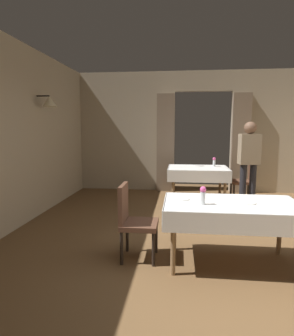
{
  "coord_description": "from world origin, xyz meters",
  "views": [
    {
      "loc": [
        -0.56,
        -3.35,
        1.61
      ],
      "look_at": [
        -1.0,
        0.62,
        1.06
      ],
      "focal_mm": 31.37,
      "sensor_mm": 36.0,
      "label": 1
    }
  ],
  "objects_px": {
    "dining_table_mid": "(232,209)",
    "flower_vase_mid": "(203,195)",
    "flower_vase_far": "(214,161)",
    "person_waiter_by_doorway": "(249,160)",
    "plate_far_b": "(199,166)",
    "chair_mid_left": "(133,218)",
    "plate_mid_b": "(247,203)",
    "chair_far_right": "(246,178)",
    "dining_table_far": "(198,171)",
    "plate_mid_c": "(182,199)"
  },
  "relations": [
    {
      "from": "flower_vase_far",
      "to": "dining_table_mid",
      "type": "bearing_deg",
      "value": -92.73
    },
    {
      "from": "flower_vase_far",
      "to": "dining_table_far",
      "type": "bearing_deg",
      "value": -151.51
    },
    {
      "from": "chair_far_right",
      "to": "flower_vase_far",
      "type": "distance_m",
      "value": 0.77
    },
    {
      "from": "chair_mid_left",
      "to": "flower_vase_mid",
      "type": "relative_size",
      "value": 4.47
    },
    {
      "from": "flower_vase_mid",
      "to": "plate_mid_c",
      "type": "bearing_deg",
      "value": 138.28
    },
    {
      "from": "flower_vase_mid",
      "to": "plate_mid_c",
      "type": "relative_size",
      "value": 1.1
    },
    {
      "from": "plate_mid_b",
      "to": "flower_vase_far",
      "type": "distance_m",
      "value": 3.24
    },
    {
      "from": "flower_vase_mid",
      "to": "plate_mid_b",
      "type": "distance_m",
      "value": 0.53
    },
    {
      "from": "person_waiter_by_doorway",
      "to": "chair_mid_left",
      "type": "bearing_deg",
      "value": -131.32
    },
    {
      "from": "plate_mid_b",
      "to": "flower_vase_far",
      "type": "bearing_deg",
      "value": 90.2
    },
    {
      "from": "chair_far_right",
      "to": "flower_vase_mid",
      "type": "relative_size",
      "value": 4.47
    },
    {
      "from": "dining_table_mid",
      "to": "person_waiter_by_doorway",
      "type": "xyz_separation_m",
      "value": [
        0.65,
        2.09,
        0.36
      ]
    },
    {
      "from": "plate_mid_b",
      "to": "flower_vase_mid",
      "type": "bearing_deg",
      "value": -167.26
    },
    {
      "from": "flower_vase_far",
      "to": "plate_far_b",
      "type": "relative_size",
      "value": 1.02
    },
    {
      "from": "plate_mid_b",
      "to": "plate_mid_c",
      "type": "height_order",
      "value": "same"
    },
    {
      "from": "dining_table_mid",
      "to": "plate_far_b",
      "type": "relative_size",
      "value": 7.67
    },
    {
      "from": "plate_mid_c",
      "to": "person_waiter_by_doorway",
      "type": "relative_size",
      "value": 0.11
    },
    {
      "from": "flower_vase_far",
      "to": "person_waiter_by_doorway",
      "type": "height_order",
      "value": "person_waiter_by_doorway"
    },
    {
      "from": "dining_table_far",
      "to": "plate_far_b",
      "type": "xyz_separation_m",
      "value": [
        0.04,
        0.24,
        0.1
      ]
    },
    {
      "from": "plate_mid_c",
      "to": "chair_mid_left",
      "type": "bearing_deg",
      "value": -174.55
    },
    {
      "from": "plate_far_b",
      "to": "dining_table_far",
      "type": "bearing_deg",
      "value": -99.71
    },
    {
      "from": "chair_mid_left",
      "to": "person_waiter_by_doorway",
      "type": "relative_size",
      "value": 0.54
    },
    {
      "from": "flower_vase_mid",
      "to": "plate_mid_c",
      "type": "xyz_separation_m",
      "value": [
        -0.23,
        0.21,
        -0.11
      ]
    },
    {
      "from": "flower_vase_far",
      "to": "plate_far_b",
      "type": "xyz_separation_m",
      "value": [
        -0.32,
        0.04,
        -0.11
      ]
    },
    {
      "from": "plate_mid_c",
      "to": "plate_far_b",
      "type": "relative_size",
      "value": 0.93
    },
    {
      "from": "plate_mid_c",
      "to": "plate_mid_b",
      "type": "bearing_deg",
      "value": -7.16
    },
    {
      "from": "chair_mid_left",
      "to": "chair_far_right",
      "type": "xyz_separation_m",
      "value": [
        2.0,
        3.08,
        0.0
      ]
    },
    {
      "from": "chair_far_right",
      "to": "plate_mid_b",
      "type": "distance_m",
      "value": 3.19
    },
    {
      "from": "chair_far_right",
      "to": "dining_table_mid",
      "type": "bearing_deg",
      "value": -104.92
    },
    {
      "from": "plate_mid_b",
      "to": "chair_mid_left",
      "type": "bearing_deg",
      "value": 178.43
    },
    {
      "from": "plate_far_b",
      "to": "flower_vase_far",
      "type": "bearing_deg",
      "value": -7.84
    },
    {
      "from": "plate_mid_c",
      "to": "flower_vase_far",
      "type": "xyz_separation_m",
      "value": [
        0.73,
        3.15,
        0.11
      ]
    },
    {
      "from": "chair_mid_left",
      "to": "flower_vase_far",
      "type": "bearing_deg",
      "value": 67.54
    },
    {
      "from": "plate_far_b",
      "to": "person_waiter_by_doorway",
      "type": "distance_m",
      "value": 1.46
    },
    {
      "from": "chair_mid_left",
      "to": "flower_vase_far",
      "type": "relative_size",
      "value": 4.47
    },
    {
      "from": "dining_table_far",
      "to": "flower_vase_mid",
      "type": "xyz_separation_m",
      "value": [
        -0.13,
        -3.16,
        0.2
      ]
    },
    {
      "from": "chair_mid_left",
      "to": "person_waiter_by_doorway",
      "type": "xyz_separation_m",
      "value": [
        1.82,
        2.06,
        0.51
      ]
    },
    {
      "from": "flower_vase_mid",
      "to": "plate_mid_b",
      "type": "height_order",
      "value": "flower_vase_mid"
    },
    {
      "from": "flower_vase_mid",
      "to": "plate_mid_c",
      "type": "distance_m",
      "value": 0.33
    },
    {
      "from": "flower_vase_mid",
      "to": "person_waiter_by_doorway",
      "type": "height_order",
      "value": "person_waiter_by_doorway"
    },
    {
      "from": "chair_mid_left",
      "to": "flower_vase_mid",
      "type": "distance_m",
      "value": 0.91
    },
    {
      "from": "dining_table_far",
      "to": "chair_far_right",
      "type": "distance_m",
      "value": 1.05
    },
    {
      "from": "dining_table_far",
      "to": "chair_far_right",
      "type": "relative_size",
      "value": 1.4
    },
    {
      "from": "flower_vase_mid",
      "to": "plate_mid_b",
      "type": "relative_size",
      "value": 0.99
    },
    {
      "from": "dining_table_far",
      "to": "chair_far_right",
      "type": "xyz_separation_m",
      "value": [
        1.04,
        0.07,
        -0.14
      ]
    },
    {
      "from": "dining_table_far",
      "to": "plate_mid_c",
      "type": "xyz_separation_m",
      "value": [
        -0.37,
        -2.95,
        0.1
      ]
    },
    {
      "from": "flower_vase_mid",
      "to": "plate_far_b",
      "type": "distance_m",
      "value": 3.41
    },
    {
      "from": "dining_table_far",
      "to": "plate_mid_c",
      "type": "distance_m",
      "value": 2.97
    },
    {
      "from": "dining_table_mid",
      "to": "flower_vase_mid",
      "type": "xyz_separation_m",
      "value": [
        -0.34,
        -0.12,
        0.2
      ]
    },
    {
      "from": "dining_table_mid",
      "to": "plate_far_b",
      "type": "height_order",
      "value": "plate_far_b"
    }
  ]
}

